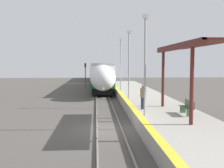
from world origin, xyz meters
TOP-DOWN VIEW (x-y plane):
  - ground_plane at (0.00, 0.00)m, footprint 120.00×120.00m
  - rail_left at (-0.72, 0.00)m, footprint 0.08×90.00m
  - rail_right at (0.72, 0.00)m, footprint 0.08×90.00m
  - train at (0.00, 48.06)m, footprint 2.92×72.11m
  - platform_right at (3.80, 0.00)m, footprint 4.39×64.00m
  - platform_bench at (4.75, -0.05)m, footprint 0.44×1.70m
  - person_waiting at (2.41, 2.12)m, footprint 0.36×0.22m
  - railway_signal at (-2.50, 30.29)m, footprint 0.28×0.28m
  - lamppost_near at (2.11, -0.19)m, footprint 0.36×0.20m
  - lamppost_mid at (2.11, 7.86)m, footprint 0.36×0.20m
  - lamppost_far at (2.11, 15.91)m, footprint 0.36×0.20m
  - station_canopy at (4.59, 0.25)m, footprint 2.02×9.03m

SIDE VIEW (x-z plane):
  - ground_plane at x=0.00m, z-range 0.00..0.00m
  - rail_left at x=-0.72m, z-range 0.00..0.15m
  - rail_right at x=0.72m, z-range 0.00..0.15m
  - platform_right at x=3.80m, z-range 0.00..0.86m
  - platform_bench at x=4.75m, z-range 0.89..1.78m
  - person_waiting at x=2.41m, z-range 0.89..2.53m
  - train at x=0.00m, z-range 0.29..4.26m
  - railway_signal at x=-2.50m, z-range 0.47..4.44m
  - lamppost_near at x=2.11m, z-range 1.26..7.20m
  - lamppost_mid at x=2.11m, z-range 1.26..7.20m
  - lamppost_far at x=2.11m, z-range 1.26..7.20m
  - station_canopy at x=4.59m, z-range 2.66..6.92m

